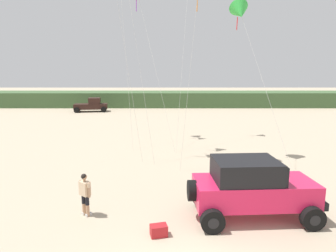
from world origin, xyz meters
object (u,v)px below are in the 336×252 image
cooler_box (158,230)px  distant_pickup (91,105)px  person_watching (84,192)px  kite_green_box (239,12)px  jeep (251,187)px

cooler_box → distant_pickup: (-10.65, 32.44, 0.75)m
person_watching → kite_green_box: bearing=46.4°
jeep → distant_pickup: jeep is taller
jeep → kite_green_box: size_ratio=0.50×
cooler_box → distant_pickup: size_ratio=0.12×
person_watching → cooler_box: person_watching is taller
person_watching → distant_pickup: (-7.81, 31.01, 0.00)m
person_watching → kite_green_box: 13.44m
person_watching → distant_pickup: distant_pickup is taller
jeep → cooler_box: jeep is taller
person_watching → kite_green_box: (7.44, 7.80, 8.04)m
jeep → distant_pickup: 34.17m
person_watching → kite_green_box: size_ratio=0.17×
kite_green_box → jeep: bearing=-98.4°
distant_pickup → kite_green_box: bearing=-56.7°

